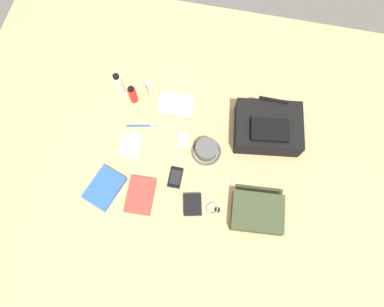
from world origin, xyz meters
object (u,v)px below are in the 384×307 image
object	(u,v)px
cell_phone	(175,177)
sunscreen_spray	(133,94)
media_player	(183,140)
backpack	(268,128)
paperback_novel	(105,188)
folded_towel	(176,105)
wristwatch	(213,209)
wallet	(193,205)
toothpaste_tube	(119,85)
lotion_bottle	(150,89)
toiletry_pouch	(257,212)
toothbrush	(142,126)
bucket_hat	(206,150)
travel_guidebook	(140,196)
notepad	(130,145)

from	to	relation	value
cell_phone	sunscreen_spray	bearing A→B (deg)	129.27
sunscreen_spray	media_player	distance (m)	0.37
backpack	paperback_novel	xyz separation A→B (m)	(-0.77, -0.48, -0.05)
paperback_novel	folded_towel	world-z (taller)	folded_towel
paperback_novel	folded_towel	bearing A→B (deg)	64.26
wristwatch	wallet	distance (m)	0.11
toothpaste_tube	wallet	world-z (taller)	toothpaste_tube
lotion_bottle	wallet	size ratio (longest dim) A/B	1.21
lotion_bottle	cell_phone	bearing A→B (deg)	-62.05
toiletry_pouch	lotion_bottle	xyz separation A→B (m)	(-0.68, 0.55, 0.03)
toothbrush	wristwatch	bearing A→B (deg)	-38.85
paperback_novel	cell_phone	bearing A→B (deg)	20.59
bucket_hat	cell_phone	xyz separation A→B (m)	(-0.13, -0.17, -0.02)
backpack	sunscreen_spray	world-z (taller)	backpack
toiletry_pouch	wristwatch	size ratio (longest dim) A/B	3.76
bucket_hat	cell_phone	size ratio (longest dim) A/B	1.44
sunscreen_spray	lotion_bottle	distance (m)	0.10
wristwatch	travel_guidebook	bearing A→B (deg)	-178.70
backpack	toothbrush	xyz separation A→B (m)	(-0.67, -0.10, -0.06)
bucket_hat	folded_towel	world-z (taller)	bucket_hat
travel_guidebook	notepad	world-z (taller)	travel_guidebook
toothpaste_tube	travel_guidebook	world-z (taller)	toothpaste_tube
toothpaste_tube	sunscreen_spray	xyz separation A→B (m)	(0.08, -0.03, -0.02)
toothpaste_tube	wristwatch	world-z (taller)	toothpaste_tube
travel_guidebook	media_player	xyz separation A→B (m)	(0.15, 0.34, -0.01)
toiletry_pouch	bucket_hat	world-z (taller)	toiletry_pouch
toothpaste_tube	travel_guidebook	xyz separation A→B (m)	(0.25, -0.56, -0.07)
travel_guidebook	wristwatch	size ratio (longest dim) A/B	2.70
media_player	folded_towel	bearing A→B (deg)	112.93
toiletry_pouch	notepad	bearing A→B (deg)	162.64
paperback_novel	notepad	world-z (taller)	paperback_novel
toiletry_pouch	media_player	bearing A→B (deg)	145.00
toiletry_pouch	wristwatch	world-z (taller)	toiletry_pouch
notepad	backpack	bearing A→B (deg)	11.23
media_player	sunscreen_spray	bearing A→B (deg)	149.80
bucket_hat	cell_phone	world-z (taller)	bucket_hat
bucket_hat	folded_towel	bearing A→B (deg)	133.24
wallet	cell_phone	bearing A→B (deg)	120.34
notepad	folded_towel	world-z (taller)	folded_towel
bucket_hat	toothbrush	xyz separation A→B (m)	(-0.37, 0.08, -0.02)
sunscreen_spray	travel_guidebook	size ratio (longest dim) A/B	0.66
backpack	notepad	world-z (taller)	backpack
wallet	folded_towel	distance (m)	0.56
bucket_hat	wallet	world-z (taller)	bucket_hat
wallet	bucket_hat	bearing A→B (deg)	74.12
media_player	toothpaste_tube	bearing A→B (deg)	151.46
lotion_bottle	toothbrush	size ratio (longest dim) A/B	0.83
toiletry_pouch	sunscreen_spray	distance (m)	0.91
lotion_bottle	cell_phone	xyz separation A→B (m)	(0.24, -0.45, -0.06)
lotion_bottle	media_player	xyz separation A→B (m)	(0.23, -0.24, -0.06)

